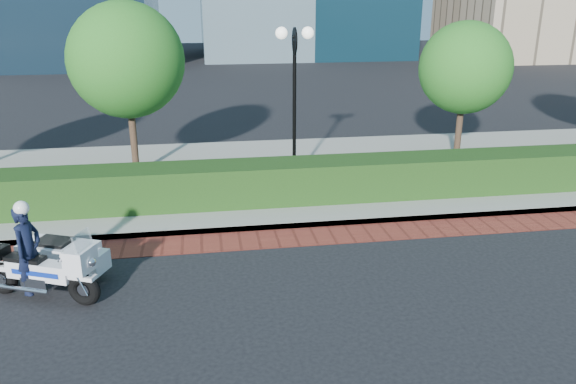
{
  "coord_description": "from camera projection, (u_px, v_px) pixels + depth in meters",
  "views": [
    {
      "loc": [
        -1.55,
        -9.84,
        5.07
      ],
      "look_at": [
        0.28,
        1.75,
        1.0
      ],
      "focal_mm": 35.0,
      "sensor_mm": 36.0,
      "label": 1
    }
  ],
  "objects": [
    {
      "name": "police_motorcycle",
      "position": [
        47.0,
        259.0,
        10.09
      ],
      "size": [
        2.16,
        2.03,
        1.84
      ],
      "rotation": [
        0.0,
        0.0,
        -0.4
      ],
      "color": "black",
      "rests_on": "ground"
    },
    {
      "name": "brick_strip",
      "position": [
        277.0,
        238.0,
        12.47
      ],
      "size": [
        60.0,
        1.0,
        0.01
      ],
      "primitive_type": "cube",
      "color": "maroon",
      "rests_on": "ground"
    },
    {
      "name": "lamppost",
      "position": [
        294.0,
        81.0,
        15.1
      ],
      "size": [
        1.02,
        0.7,
        4.21
      ],
      "color": "black",
      "rests_on": "sidewalk"
    },
    {
      "name": "hedge_main",
      "position": [
        266.0,
        182.0,
        14.22
      ],
      "size": [
        18.0,
        1.2,
        1.0
      ],
      "primitive_type": "cube",
      "color": "black",
      "rests_on": "sidewalk"
    },
    {
      "name": "ground",
      "position": [
        288.0,
        269.0,
        11.07
      ],
      "size": [
        120.0,
        120.0,
        0.0
      ],
      "primitive_type": "plane",
      "color": "black",
      "rests_on": "ground"
    },
    {
      "name": "tree_c",
      "position": [
        465.0,
        68.0,
        17.1
      ],
      "size": [
        2.8,
        2.8,
        4.3
      ],
      "color": "#332319",
      "rests_on": "sidewalk"
    },
    {
      "name": "sidewalk",
      "position": [
        256.0,
        176.0,
        16.65
      ],
      "size": [
        60.0,
        8.0,
        0.15
      ],
      "primitive_type": "cube",
      "color": "gray",
      "rests_on": "ground"
    },
    {
      "name": "tree_b",
      "position": [
        126.0,
        60.0,
        15.5
      ],
      "size": [
        3.2,
        3.2,
        4.89
      ],
      "color": "#332319",
      "rests_on": "sidewalk"
    }
  ]
}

